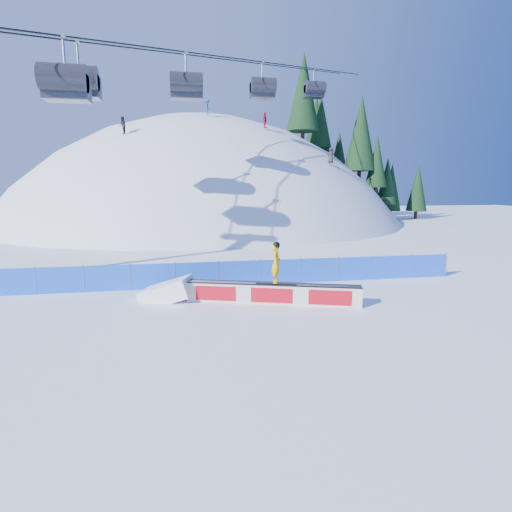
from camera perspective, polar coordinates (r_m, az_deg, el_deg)
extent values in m
plane|color=white|center=(14.95, 0.05, -8.34)|extent=(160.00, 160.00, 0.00)
sphere|color=white|center=(60.44, -7.37, -12.32)|extent=(64.00, 64.00, 64.00)
cylinder|color=#301E13|center=(60.16, 5.28, 16.39)|extent=(0.50, 0.50, 1.40)
cone|color=black|center=(61.02, 5.37, 21.41)|extent=(4.21, 4.21, 9.56)
cylinder|color=#301E13|center=(54.68, 10.39, 14.79)|extent=(0.50, 0.50, 1.40)
cone|color=black|center=(55.37, 10.56, 20.01)|extent=(3.93, 3.93, 8.93)
cylinder|color=#301E13|center=(58.38, 10.00, 14.29)|extent=(0.50, 0.50, 1.40)
cone|color=black|center=(58.94, 10.14, 18.78)|extent=(3.54, 3.54, 8.05)
cylinder|color=#301E13|center=(62.84, 11.08, 12.02)|extent=(0.50, 0.50, 1.40)
cone|color=black|center=(63.10, 11.19, 15.39)|extent=(2.74, 2.74, 6.23)
cylinder|color=#301E13|center=(59.91, 11.87, 12.50)|extent=(0.50, 0.50, 1.40)
cone|color=black|center=(60.41, 12.05, 17.52)|extent=(4.13, 4.13, 9.40)
cylinder|color=#301E13|center=(64.20, 12.17, 10.52)|extent=(0.50, 0.50, 1.40)
cone|color=black|center=(64.41, 12.31, 14.22)|extent=(3.13, 3.13, 7.12)
cylinder|color=#301E13|center=(58.19, 17.29, 7.65)|extent=(0.50, 0.50, 1.40)
cone|color=black|center=(58.26, 17.55, 12.67)|extent=(3.97, 3.97, 9.03)
cylinder|color=#301E13|center=(58.70, 17.20, 7.57)|extent=(0.50, 0.50, 1.40)
cone|color=black|center=(58.79, 17.48, 12.90)|extent=(4.29, 4.29, 9.74)
cylinder|color=#301E13|center=(66.19, 17.70, 5.81)|extent=(0.50, 0.50, 1.40)
cone|color=black|center=(66.07, 17.89, 9.53)|extent=(3.26, 3.26, 7.40)
cylinder|color=#301E13|center=(61.09, 20.18, 5.38)|extent=(0.50, 0.50, 1.40)
cone|color=black|center=(60.95, 20.40, 9.12)|extent=(2.98, 2.98, 6.78)
cylinder|color=#301E13|center=(63.13, 21.32, 5.44)|extent=(0.50, 0.50, 1.40)
cone|color=black|center=(63.01, 21.62, 10.27)|extent=(4.16, 4.16, 9.45)
cube|color=blue|center=(19.09, -2.41, -2.48)|extent=(22.00, 0.03, 1.20)
cylinder|color=#3F4D71|center=(19.96, -28.96, -3.02)|extent=(0.05, 0.05, 1.30)
cylinder|color=#3F4D71|center=(19.41, -23.36, -2.93)|extent=(0.05, 0.05, 1.30)
cylinder|color=#3F4D71|center=(19.05, -17.49, -2.80)|extent=(0.05, 0.05, 1.30)
cylinder|color=#3F4D71|center=(18.90, -11.46, -2.63)|extent=(0.05, 0.05, 1.30)
cylinder|color=#3F4D71|center=(18.97, -5.40, -2.44)|extent=(0.05, 0.05, 1.30)
cylinder|color=#3F4D71|center=(19.24, 0.54, -2.22)|extent=(0.05, 0.05, 1.30)
cylinder|color=#3F4D71|center=(19.71, 6.27, -1.99)|extent=(0.05, 0.05, 1.30)
cylinder|color=#3F4D71|center=(20.36, 11.67, -1.75)|extent=(0.05, 0.05, 1.30)
cylinder|color=#3F4D71|center=(21.19, 16.69, -1.52)|extent=(0.05, 0.05, 1.30)
cylinder|color=#3F4D71|center=(22.16, 21.30, -1.29)|extent=(0.05, 0.05, 1.30)
cylinder|color=#3F4D71|center=(23.27, 25.50, -1.08)|extent=(0.05, 0.05, 1.30)
cylinder|color=#23232A|center=(25.96, -25.85, 21.92)|extent=(2.40, 1.50, 1.50)
cylinder|color=#23232A|center=(32.82, -9.92, 23.22)|extent=(2.40, 1.50, 1.50)
cylinder|color=#23232A|center=(42.05, 1.04, 23.18)|extent=(2.40, 1.50, 1.50)
cylinder|color=#23232A|center=(53.14, 8.43, 22.72)|extent=(2.40, 1.50, 1.50)
cube|color=silver|center=(16.20, 2.33, -5.45)|extent=(6.83, 2.68, 0.79)
cube|color=gray|center=(16.09, 2.34, -4.02)|extent=(6.77, 2.67, 0.04)
cube|color=black|center=(15.87, 2.25, -4.19)|extent=(6.70, 2.28, 0.05)
cube|color=black|center=(16.32, 2.42, -3.80)|extent=(6.70, 2.28, 0.05)
cube|color=red|center=(15.98, 2.24, -5.66)|extent=(6.36, 2.16, 0.60)
cube|color=red|center=(16.42, 2.41, -5.24)|extent=(6.36, 2.16, 0.60)
cube|color=black|center=(16.07, 2.88, -3.86)|extent=(1.63, 0.80, 0.03)
imported|color=#F4BD00|center=(15.90, 2.90, -1.06)|extent=(0.56, 0.67, 1.57)
sphere|color=black|center=(15.78, 2.93, 1.55)|extent=(0.29, 0.29, 0.29)
imported|color=black|center=(43.23, -18.51, 17.30)|extent=(0.88, 0.98, 1.65)
imported|color=red|center=(45.63, 1.27, 18.84)|extent=(0.88, 1.03, 1.65)
imported|color=#1A629F|center=(47.55, -6.92, 20.35)|extent=(0.94, 1.21, 1.65)
imported|color=black|center=(44.12, 10.67, 13.96)|extent=(0.95, 0.94, 1.65)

